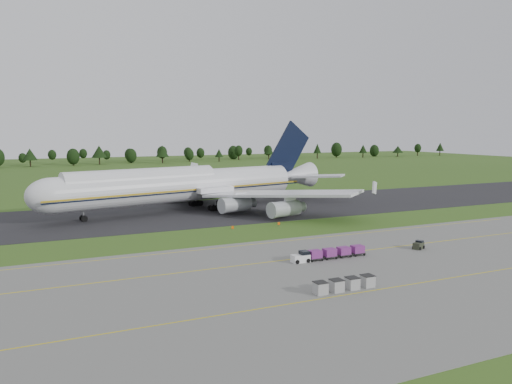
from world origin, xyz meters
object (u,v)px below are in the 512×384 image
aircraft (188,185)px  utility_cart (418,246)px  edge_markers (256,226)px  baggage_train (328,254)px  uld_row (345,284)px

aircraft → utility_cart: aircraft is taller
aircraft → edge_markers: 29.00m
baggage_train → utility_cart: baggage_train is taller
edge_markers → baggage_train: bearing=-91.2°
baggage_train → edge_markers: size_ratio=1.16×
aircraft → uld_row: 71.09m
uld_row → edge_markers: (7.15, 43.38, -0.57)m
utility_cart → uld_row: bearing=-151.1°
utility_cart → edge_markers: size_ratio=0.21×
baggage_train → uld_row: size_ratio=1.50×
utility_cart → uld_row: (-24.46, -13.52, 0.23)m
baggage_train → uld_row: 15.73m
baggage_train → uld_row: (-6.57, -14.29, -0.07)m
aircraft → utility_cart: bearing=-67.2°
edge_markers → utility_cart: bearing=-59.9°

